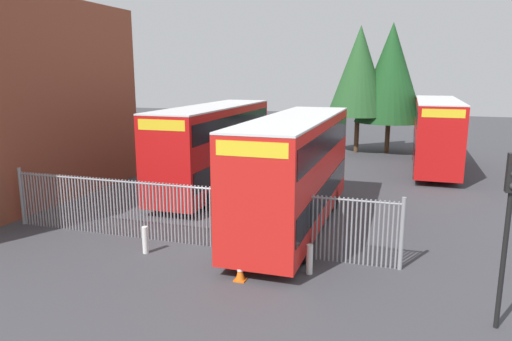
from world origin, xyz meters
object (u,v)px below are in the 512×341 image
traffic_cone_by_gate (240,271)px  double_decker_bus_behind_fence_right (436,131)px  double_decker_bus_near_gate (295,168)px  traffic_cone_mid_forecourt (252,261)px  bollard_near_left (145,240)px  traffic_light_kerbside (509,210)px  bollard_center_front (309,259)px  double_decker_bus_behind_fence_left (214,145)px

traffic_cone_by_gate → double_decker_bus_behind_fence_right: bearing=72.2°
double_decker_bus_behind_fence_right → double_decker_bus_near_gate: bearing=-112.5°
traffic_cone_by_gate → traffic_cone_mid_forecourt: bearing=82.2°
double_decker_bus_near_gate → bollard_near_left: (-4.21, -4.27, -1.95)m
bollard_near_left → traffic_cone_mid_forecourt: bollard_near_left is taller
traffic_cone_by_gate → traffic_light_kerbside: traffic_light_kerbside is taller
traffic_light_kerbside → traffic_cone_mid_forecourt: bearing=168.2°
bollard_near_left → bollard_center_front: (5.69, 0.05, 0.00)m
double_decker_bus_near_gate → double_decker_bus_behind_fence_right: same height
traffic_cone_mid_forecourt → traffic_light_kerbside: bearing=-11.8°
double_decker_bus_behind_fence_left → traffic_cone_mid_forecourt: (5.13, -9.14, -2.13)m
double_decker_bus_near_gate → double_decker_bus_behind_fence_left: size_ratio=1.00×
double_decker_bus_behind_fence_left → bollard_center_front: size_ratio=11.38×
traffic_cone_by_gate → double_decker_bus_near_gate: bearing=85.9°
double_decker_bus_behind_fence_left → double_decker_bus_behind_fence_right: same height
double_decker_bus_behind_fence_left → bollard_near_left: size_ratio=11.38×
bollard_center_front → double_decker_bus_near_gate: bearing=109.3°
bollard_near_left → bollard_center_front: 5.69m
double_decker_bus_behind_fence_left → traffic_cone_mid_forecourt: size_ratio=18.32×
double_decker_bus_behind_fence_right → traffic_light_kerbside: bearing=-88.2°
traffic_cone_mid_forecourt → traffic_cone_by_gate: bearing=-97.8°
double_decker_bus_behind_fence_right → bollard_center_front: 18.87m
traffic_light_kerbside → bollard_near_left: bearing=171.3°
double_decker_bus_behind_fence_right → double_decker_bus_behind_fence_left: bearing=-140.0°
double_decker_bus_near_gate → double_decker_bus_behind_fence_left: bearing=139.3°
double_decker_bus_near_gate → double_decker_bus_behind_fence_left: (-5.40, 4.65, 0.00)m
double_decker_bus_near_gate → double_decker_bus_behind_fence_left: 7.12m
bollard_center_front → traffic_light_kerbside: size_ratio=0.22×
double_decker_bus_behind_fence_left → traffic_cone_by_gate: double_decker_bus_behind_fence_left is taller
bollard_center_front → traffic_cone_by_gate: bollard_center_front is taller
bollard_near_left → traffic_cone_mid_forecourt: (3.94, -0.23, -0.19)m
double_decker_bus_near_gate → bollard_center_front: double_decker_bus_near_gate is taller
bollard_center_front → traffic_light_kerbside: traffic_light_kerbside is taller
double_decker_bus_near_gate → traffic_cone_by_gate: size_ratio=18.32×
traffic_light_kerbside → double_decker_bus_near_gate: bearing=137.5°
double_decker_bus_near_gate → traffic_light_kerbside: (6.44, -5.89, 0.56)m
bollard_near_left → bollard_center_front: bearing=0.5°
double_decker_bus_behind_fence_left → double_decker_bus_behind_fence_right: size_ratio=1.00×
traffic_cone_mid_forecourt → traffic_light_kerbside: (6.71, -1.40, 2.70)m
double_decker_bus_behind_fence_right → bollard_near_left: bearing=-118.7°
double_decker_bus_near_gate → bollard_near_left: size_ratio=11.38×
double_decker_bus_behind_fence_left → bollard_near_left: 9.21m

